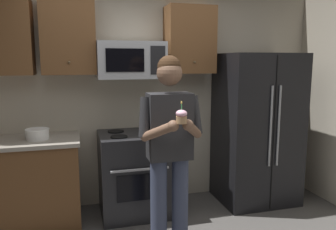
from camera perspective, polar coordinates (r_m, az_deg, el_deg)
The scene contains 9 objects.
wall_back at distance 4.07m, azimuth -4.79°, elevation 3.34°, with size 4.40×0.10×2.60m, color #B7AD99.
oven_range at distance 3.84m, azimuth -5.75°, elevation -9.85°, with size 0.76×0.70×0.93m.
microwave at distance 3.75m, azimuth -6.37°, elevation 9.25°, with size 0.74×0.41×0.40m.
refrigerator at distance 4.20m, azimuth 14.86°, elevation -2.27°, with size 0.90×0.75×1.80m.
cabinet_row_upper at distance 3.76m, azimuth -15.45°, elevation 12.49°, with size 2.78×0.36×0.76m.
counter_left at distance 3.88m, azimuth -25.42°, elevation -10.54°, with size 1.44×0.66×0.92m.
bowl_large_white at distance 3.67m, azimuth -21.35°, elevation -2.99°, with size 0.24×0.24×0.11m.
person at distance 2.94m, azimuth 0.31°, elevation -4.93°, with size 0.60×0.48×1.76m.
cupcake at distance 2.57m, azimuth 2.31°, elevation -0.24°, with size 0.09×0.09×0.17m.
Camera 1 is at (-0.75, -2.23, 1.71)m, focal length 35.81 mm.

